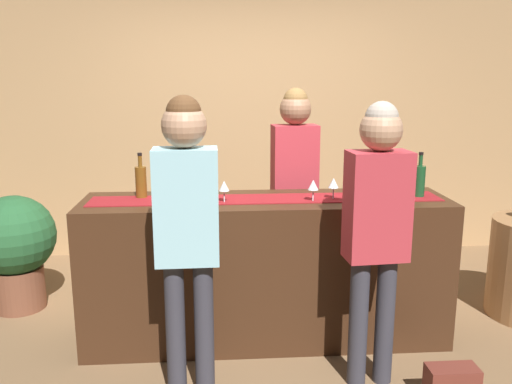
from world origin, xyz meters
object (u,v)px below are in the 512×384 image
Objects in this scene: bartender at (294,173)px; wine_glass_near_customer at (334,184)px; customer_browsing at (187,217)px; potted_plant_tall at (15,245)px; wine_bottle_amber at (141,181)px; wine_bottle_green at (419,180)px; wine_glass_mid_counter at (224,187)px; customer_sipping at (377,217)px; wine_glass_far_end at (313,186)px.

wine_glass_near_customer is at bearing 100.66° from bartender.
potted_plant_tall is at bearing 137.05° from customer_browsing.
wine_bottle_green is at bearing -3.21° from wine_bottle_amber.
customer_browsing is (-1.51, -0.63, -0.05)m from wine_bottle_green.
wine_glass_mid_counter is (-1.30, -0.07, -0.01)m from wine_bottle_green.
wine_bottle_amber is 0.18× the size of customer_sipping.
customer_sipping reaches higher than wine_bottle_green.
customer_sipping is (0.29, -1.18, -0.03)m from bartender.
wine_glass_far_end is (-0.73, -0.09, -0.01)m from wine_bottle_green.
bartender is at bearing -0.70° from potted_plant_tall.
wine_glass_mid_counter and wine_glass_far_end have the same top height.
bartender reaches higher than wine_glass_far_end.
wine_glass_mid_counter is 1.82m from potted_plant_tall.
wine_bottle_green reaches higher than wine_glass_mid_counter.
wine_bottle_green is 0.76m from customer_sipping.
wine_bottle_green is 2.10× the size of wine_glass_mid_counter.
wine_glass_far_end is at bearing -1.10° from wine_glass_mid_counter.
wine_glass_far_end is at bearing 113.23° from customer_sipping.
bartender reaches higher than wine_bottle_green.
bartender is (0.55, 0.66, -0.04)m from wine_glass_mid_counter.
customer_sipping is at bearing -26.48° from potted_plant_tall.
wine_glass_mid_counter is at bearing 68.32° from customer_browsing.
customer_sipping is at bearing 99.23° from bartender.
wine_glass_far_end is 0.67m from bartender.
customer_browsing is at bearing -110.67° from wine_glass_mid_counter.
wine_glass_near_customer is at bearing -176.91° from wine_bottle_green.
wine_bottle_amber is 2.10× the size of wine_glass_near_customer.
bartender is (-0.76, 0.59, -0.05)m from wine_bottle_green.
wine_glass_near_customer is 1.10m from customer_browsing.
wine_glass_near_customer is at bearing 3.41° from wine_glass_mid_counter.
potted_plant_tall is (-2.43, 1.21, -0.50)m from customer_sipping.
wine_bottle_green is 2.10× the size of wine_glass_near_customer.
bartender reaches higher than wine_bottle_amber.
bartender reaches higher than customer_browsing.
wine_bottle_amber is 0.18× the size of bartender.
wine_bottle_green is 0.74m from wine_glass_far_end.
wine_glass_near_customer is at bearing 97.99° from customer_sipping.
wine_bottle_green and wine_bottle_amber have the same top height.
bartender is at bearing 50.38° from wine_glass_mid_counter.
customer_browsing reaches higher than potted_plant_tall.
customer_sipping reaches higher than wine_glass_far_end.
customer_sipping is (0.27, -0.51, -0.07)m from wine_glass_far_end.
wine_glass_near_customer is 0.09× the size of customer_browsing.
customer_sipping is (0.12, -0.57, -0.07)m from wine_glass_near_customer.
potted_plant_tall is at bearing 149.21° from customer_sipping.
wine_glass_mid_counter is 0.59m from customer_browsing.
bartender is 1.02× the size of customer_sipping.
bartender is 1.89× the size of potted_plant_tall.
potted_plant_tall is at bearing 156.66° from wine_glass_mid_counter.
bartender is 1.00× the size of customer_browsing.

